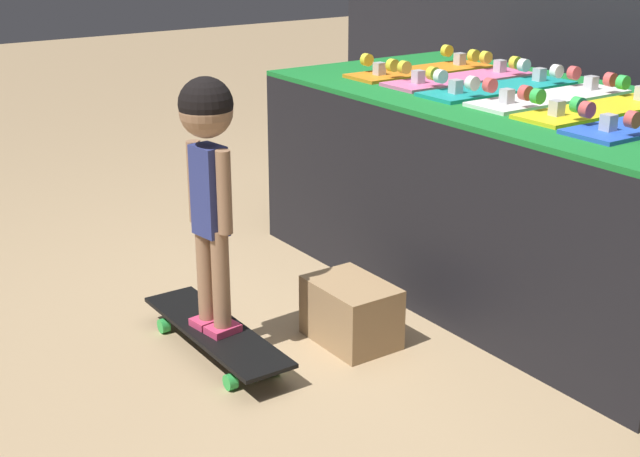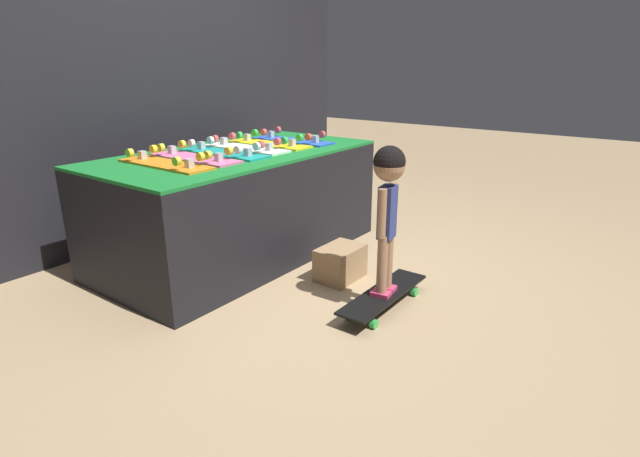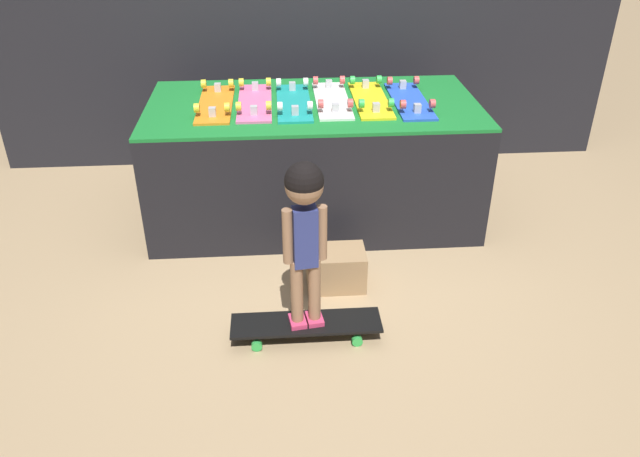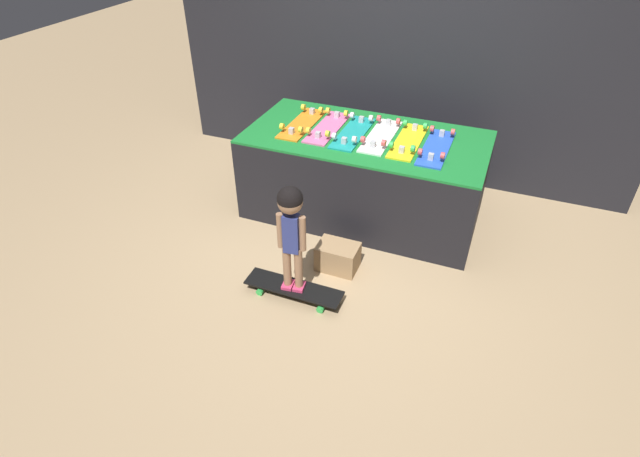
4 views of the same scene
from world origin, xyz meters
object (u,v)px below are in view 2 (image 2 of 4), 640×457
object	(u,v)px
skateboard_on_floor	(383,295)
storage_box	(340,263)
skateboard_orange_on_rack	(165,163)
skateboard_white_on_rack	(246,147)
child	(388,193)
skateboard_pink_on_rack	(195,157)
skateboard_teal_on_rack	(224,152)
skateboard_yellow_on_rack	(269,143)
skateboard_blue_on_rack	(292,139)

from	to	relation	value
skateboard_on_floor	storage_box	distance (m)	0.47
skateboard_orange_on_rack	skateboard_white_on_rack	xyz separation A→B (m)	(0.71, 0.02, 0.00)
skateboard_white_on_rack	child	distance (m)	1.32
skateboard_pink_on_rack	storage_box	xyz separation A→B (m)	(0.42, -0.86, -0.67)
skateboard_orange_on_rack	skateboard_white_on_rack	size ratio (longest dim) A/B	1.00
child	storage_box	xyz separation A→B (m)	(0.19, 0.43, -0.58)
skateboard_orange_on_rack	skateboard_teal_on_rack	world-z (taller)	same
skateboard_teal_on_rack	skateboard_orange_on_rack	bearing A→B (deg)	178.85
skateboard_white_on_rack	skateboard_yellow_on_rack	size ratio (longest dim) A/B	1.00
skateboard_on_floor	storage_box	size ratio (longest dim) A/B	2.31
storage_box	skateboard_blue_on_rack	bearing A→B (deg)	57.52
skateboard_pink_on_rack	skateboard_yellow_on_rack	distance (m)	0.71
skateboard_white_on_rack	storage_box	distance (m)	1.09
skateboard_on_floor	skateboard_pink_on_rack	bearing A→B (deg)	100.38
skateboard_teal_on_rack	skateboard_white_on_rack	world-z (taller)	same
skateboard_orange_on_rack	skateboard_yellow_on_rack	distance (m)	0.95
storage_box	child	bearing A→B (deg)	-113.48
skateboard_white_on_rack	skateboard_on_floor	bearing A→B (deg)	-100.38
skateboard_on_floor	child	bearing A→B (deg)	-104.04
skateboard_pink_on_rack	storage_box	distance (m)	1.17
skateboard_teal_on_rack	skateboard_on_floor	xyz separation A→B (m)	(-0.00, -1.27, -0.70)
skateboard_yellow_on_rack	skateboard_on_floor	world-z (taller)	skateboard_yellow_on_rack
skateboard_yellow_on_rack	skateboard_on_floor	size ratio (longest dim) A/B	0.93
skateboard_orange_on_rack	child	xyz separation A→B (m)	(0.47, -1.28, -0.09)
skateboard_yellow_on_rack	storage_box	distance (m)	1.12
skateboard_white_on_rack	skateboard_orange_on_rack	bearing A→B (deg)	-178.69
skateboard_pink_on_rack	skateboard_white_on_rack	world-z (taller)	same
skateboard_orange_on_rack	storage_box	size ratio (longest dim) A/B	2.15
skateboard_teal_on_rack	skateboard_pink_on_rack	bearing A→B (deg)	175.54
skateboard_on_floor	storage_box	world-z (taller)	storage_box
skateboard_teal_on_rack	skateboard_white_on_rack	bearing A→B (deg)	6.19
skateboard_teal_on_rack	skateboard_yellow_on_rack	size ratio (longest dim) A/B	1.00
skateboard_yellow_on_rack	storage_box	size ratio (longest dim) A/B	2.15
child	skateboard_teal_on_rack	bearing A→B (deg)	81.88
skateboard_blue_on_rack	storage_box	bearing A→B (deg)	-122.48
skateboard_orange_on_rack	skateboard_pink_on_rack	world-z (taller)	same
skateboard_on_floor	storage_box	xyz separation A→B (m)	(0.19, 0.43, 0.03)
skateboard_on_floor	storage_box	bearing A→B (deg)	66.52
skateboard_white_on_rack	skateboard_blue_on_rack	bearing A→B (deg)	-5.13
skateboard_on_floor	skateboard_white_on_rack	bearing A→B (deg)	79.62
skateboard_on_floor	skateboard_blue_on_rack	bearing A→B (deg)	60.44
skateboard_yellow_on_rack	skateboard_blue_on_rack	size ratio (longest dim) A/B	1.00
skateboard_on_floor	skateboard_teal_on_rack	bearing A→B (deg)	89.97
skateboard_pink_on_rack	skateboard_yellow_on_rack	size ratio (longest dim) A/B	1.00
skateboard_teal_on_rack	skateboard_on_floor	size ratio (longest dim) A/B	0.93
skateboard_white_on_rack	storage_box	xyz separation A→B (m)	(-0.05, -0.86, -0.67)
skateboard_yellow_on_rack	storage_box	xyz separation A→B (m)	(-0.29, -0.85, -0.67)
skateboard_white_on_rack	skateboard_blue_on_rack	distance (m)	0.47
skateboard_pink_on_rack	skateboard_teal_on_rack	xyz separation A→B (m)	(0.24, -0.02, 0.00)
skateboard_teal_on_rack	skateboard_yellow_on_rack	xyz separation A→B (m)	(0.47, 0.02, 0.00)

